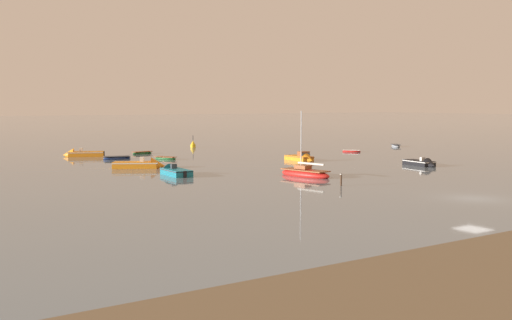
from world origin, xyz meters
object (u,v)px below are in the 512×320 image
object	(u,v)px
rowboat_moored_0	(165,158)
rowboat_moored_5	(396,146)
rowboat_moored_3	(351,151)
motorboat_moored_6	(80,155)
motorboat_moored_2	(143,166)
motorboat_moored_0	(173,172)
sailboat_moored_0	(305,173)
mooring_post_left	(341,180)
motorboat_moored_4	(302,159)
channel_buoy	(193,145)
motorboat_moored_1	(423,164)
rowboat_moored_1	(117,158)
rowboat_moored_4	(142,153)

from	to	relation	value
rowboat_moored_0	rowboat_moored_5	size ratio (longest dim) A/B	0.96
rowboat_moored_3	motorboat_moored_6	bearing A→B (deg)	29.51
motorboat_moored_2	rowboat_moored_5	world-z (taller)	motorboat_moored_2
motorboat_moored_6	motorboat_moored_0	bearing A→B (deg)	116.78
sailboat_moored_0	mooring_post_left	distance (m)	8.01
motorboat_moored_4	motorboat_moored_2	bearing A→B (deg)	-96.92
channel_buoy	rowboat_moored_3	bearing A→B (deg)	-56.30
motorboat_moored_1	mooring_post_left	size ratio (longest dim) A/B	4.11
motorboat_moored_2	motorboat_moored_6	world-z (taller)	motorboat_moored_2
rowboat_moored_0	motorboat_moored_2	distance (m)	11.81
motorboat_moored_0	rowboat_moored_3	distance (m)	40.40
motorboat_moored_1	rowboat_moored_5	world-z (taller)	motorboat_moored_1
rowboat_moored_5	rowboat_moored_0	bearing A→B (deg)	-55.45
rowboat_moored_3	rowboat_moored_0	bearing A→B (deg)	43.28
motorboat_moored_0	motorboat_moored_2	xyz separation A→B (m)	(0.22, 8.42, 0.03)
motorboat_moored_1	motorboat_moored_6	bearing A→B (deg)	-132.16
motorboat_moored_1	rowboat_moored_1	bearing A→B (deg)	-128.67
rowboat_moored_1	mooring_post_left	distance (m)	39.18
rowboat_moored_5	channel_buoy	bearing A→B (deg)	-87.24
motorboat_moored_2	rowboat_moored_1	bearing A→B (deg)	111.92
motorboat_moored_2	rowboat_moored_0	bearing A→B (deg)	81.39
rowboat_moored_0	motorboat_moored_0	size ratio (longest dim) A/B	0.64
motorboat_moored_2	motorboat_moored_6	distance (m)	20.47
rowboat_moored_4	channel_buoy	size ratio (longest dim) A/B	1.54
rowboat_moored_3	sailboat_moored_0	xyz separation A→B (m)	(-27.40, -22.42, 0.19)
motorboat_moored_2	motorboat_moored_4	world-z (taller)	motorboat_moored_2
mooring_post_left	rowboat_moored_3	bearing A→B (deg)	45.83
sailboat_moored_0	channel_buoy	xyz separation A→B (m)	(11.58, 46.14, 0.15)
rowboat_moored_4	sailboat_moored_0	distance (m)	37.67
rowboat_moored_4	motorboat_moored_4	bearing A→B (deg)	-71.02
motorboat_moored_2	mooring_post_left	world-z (taller)	motorboat_moored_2
motorboat_moored_1	motorboat_moored_4	size ratio (longest dim) A/B	0.99
motorboat_moored_6	rowboat_moored_1	bearing A→B (deg)	136.07
mooring_post_left	rowboat_moored_5	bearing A→B (deg)	38.18
mooring_post_left	rowboat_moored_1	bearing A→B (deg)	99.89
motorboat_moored_1	sailboat_moored_0	xyz separation A→B (m)	(-19.10, -0.62, 0.08)
rowboat_moored_1	rowboat_moored_4	size ratio (longest dim) A/B	1.13
channel_buoy	motorboat_moored_6	bearing A→B (deg)	-160.76
motorboat_moored_1	motorboat_moored_4	world-z (taller)	motorboat_moored_4
motorboat_moored_4	channel_buoy	world-z (taller)	channel_buoy
motorboat_moored_2	rowboat_moored_4	world-z (taller)	motorboat_moored_2
rowboat_moored_1	motorboat_moored_4	xyz separation A→B (m)	(19.70, -16.44, 0.13)
rowboat_moored_1	channel_buoy	size ratio (longest dim) A/B	1.74
rowboat_moored_1	sailboat_moored_0	xyz separation A→B (m)	(8.65, -30.83, 0.15)
motorboat_moored_0	motorboat_moored_2	world-z (taller)	motorboat_moored_2
rowboat_moored_5	motorboat_moored_4	bearing A→B (deg)	-33.76
motorboat_moored_1	rowboat_moored_4	xyz separation A→B (m)	(-20.98, 37.00, -0.09)
motorboat_moored_0	motorboat_moored_6	size ratio (longest dim) A/B	0.91
motorboat_moored_1	sailboat_moored_0	world-z (taller)	sailboat_moored_0
motorboat_moored_0	motorboat_moored_2	bearing A→B (deg)	3.06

